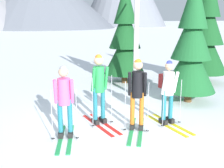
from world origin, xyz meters
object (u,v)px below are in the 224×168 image
skier_in_pink (64,98)px  pine_tree_near (191,46)px  pine_tree_far (125,38)px  birch_tree_tall (137,26)px  skier_in_green (99,86)px  skier_in_black (137,90)px  skier_in_white (168,89)px  pine_tree_mid (206,32)px

skier_in_pink → pine_tree_near: pine_tree_near is taller
pine_tree_near → pine_tree_far: pine_tree_far is taller
skier_in_pink → pine_tree_far: bearing=50.6°
birch_tree_tall → pine_tree_far: bearing=75.5°
pine_tree_far → skier_in_green: bearing=-123.6°
skier_in_green → skier_in_black: 1.01m
birch_tree_tall → skier_in_pink: bearing=-141.2°
skier_in_black → skier_in_white: (0.90, 0.04, -0.07)m
skier_in_black → birch_tree_tall: bearing=62.8°
skier_in_black → pine_tree_near: pine_tree_near is taller
skier_in_pink → skier_in_white: 2.62m
skier_in_black → pine_tree_far: bearing=67.7°
pine_tree_near → pine_tree_far: bearing=102.7°
pine_tree_near → birch_tree_tall: 1.94m
skier_in_green → skier_in_white: (1.61, -0.68, -0.08)m
skier_in_black → skier_in_white: skier_in_black is taller
skier_in_green → skier_in_black: size_ratio=1.03×
skier_in_pink → pine_tree_mid: (6.72, 3.17, 1.16)m
pine_tree_mid → birch_tree_tall: size_ratio=0.97×
skier_in_black → birch_tree_tall: 3.42m
skier_in_white → pine_tree_mid: size_ratio=0.36×
skier_in_pink → skier_in_black: bearing=-8.0°
skier_in_pink → skier_in_white: skier_in_pink is taller
skier_in_white → birch_tree_tall: size_ratio=0.35×
birch_tree_tall → skier_in_green: bearing=-136.1°
skier_in_pink → birch_tree_tall: (3.14, 2.52, 1.47)m
skier_in_green → pine_tree_near: bearing=11.4°
skier_in_green → pine_tree_far: 4.83m
skier_in_black → pine_tree_near: 3.11m
skier_in_black → pine_tree_far: pine_tree_far is taller
skier_in_pink → skier_in_green: (1.01, 0.47, 0.07)m
skier_in_white → birch_tree_tall: birch_tree_tall is taller
skier_in_pink → pine_tree_near: (4.38, 1.15, 0.89)m
skier_in_pink → pine_tree_far: size_ratio=0.40×
skier_in_green → pine_tree_near: (3.37, 0.68, 0.82)m
pine_tree_near → birch_tree_tall: birch_tree_tall is taller
pine_tree_mid → skier_in_black: bearing=-145.7°
skier_in_pink → pine_tree_mid: 7.52m
skier_in_green → birch_tree_tall: bearing=43.9°
birch_tree_tall → pine_tree_near: bearing=-48.2°
skier_in_green → pine_tree_mid: (5.71, 2.70, 1.09)m
skier_in_pink → pine_tree_mid: pine_tree_mid is taller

